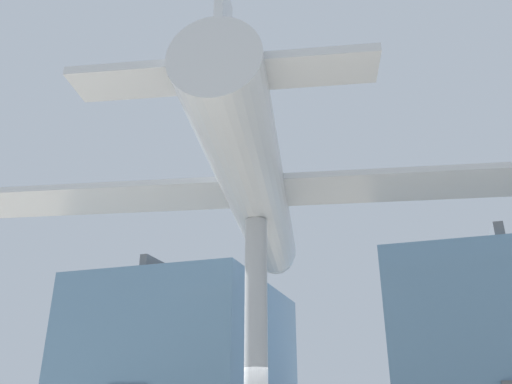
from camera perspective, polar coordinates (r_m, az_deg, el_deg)
The scene contains 4 objects.
glass_pavilion_left at distance 27.75m, azimuth -7.73°, elevation -18.40°, with size 8.96×11.50×7.92m.
glass_pavilion_right at distance 25.35m, azimuth 26.18°, elevation -16.03°, with size 8.96×11.50×7.92m.
support_pylon_central at distance 14.01m, azimuth -0.00°, elevation -16.13°, with size 0.64×0.64×6.61m.
suspended_airplane at distance 15.22m, azimuth 0.07°, elevation -0.17°, with size 19.10×14.47×3.23m.
Camera 1 is at (4.25, -13.25, 1.72)m, focal length 35.00 mm.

